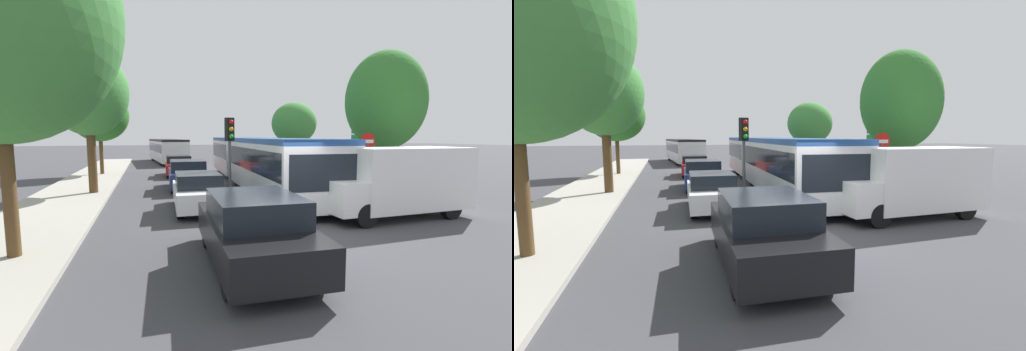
% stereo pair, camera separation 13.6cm
% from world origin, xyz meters
% --- Properties ---
extents(ground_plane, '(200.00, 200.00, 0.00)m').
position_xyz_m(ground_plane, '(0.00, 0.00, 0.00)').
color(ground_plane, '#3D3D42').
extents(kerb_strip_left, '(3.20, 38.09, 0.14)m').
position_xyz_m(kerb_strip_left, '(-6.95, 14.05, 0.07)').
color(kerb_strip_left, '#9E998E').
rests_on(kerb_strip_left, ground).
extents(articulated_bus, '(3.79, 17.56, 2.59)m').
position_xyz_m(articulated_bus, '(1.95, 9.66, 1.49)').
color(articulated_bus, silver).
rests_on(articulated_bus, ground).
extents(city_bus_rear, '(3.38, 11.15, 2.36)m').
position_xyz_m(city_bus_rear, '(-1.75, 28.10, 1.37)').
color(city_bus_rear, silver).
rests_on(city_bus_rear, ground).
extents(queued_car_black, '(2.02, 4.40, 1.50)m').
position_xyz_m(queued_car_black, '(-1.65, -1.40, 0.76)').
color(queued_car_black, black).
rests_on(queued_car_black, ground).
extents(queued_car_white, '(1.83, 4.00, 1.37)m').
position_xyz_m(queued_car_white, '(-1.99, 4.31, 0.69)').
color(queued_car_white, white).
rests_on(queued_car_white, ground).
extents(queued_car_navy, '(1.99, 4.33, 1.48)m').
position_xyz_m(queued_car_navy, '(-1.78, 9.50, 0.75)').
color(queued_car_navy, navy).
rests_on(queued_car_navy, ground).
extents(queued_car_red, '(1.87, 4.08, 1.39)m').
position_xyz_m(queued_car_red, '(-1.70, 15.57, 0.71)').
color(queued_car_red, '#B21E19').
rests_on(queued_car_red, ground).
extents(white_van, '(5.05, 2.11, 2.31)m').
position_xyz_m(white_van, '(4.20, 1.27, 1.24)').
color(white_van, white).
rests_on(white_van, ground).
extents(traffic_light, '(0.37, 0.39, 3.40)m').
position_xyz_m(traffic_light, '(-0.58, 5.20, 2.50)').
color(traffic_light, '#56595E').
rests_on(traffic_light, ground).
extents(no_entry_sign, '(0.70, 0.08, 2.82)m').
position_xyz_m(no_entry_sign, '(4.86, 3.91, 1.88)').
color(no_entry_sign, '#56595E').
rests_on(no_entry_sign, ground).
extents(direction_sign_post, '(0.16, 1.40, 3.60)m').
position_xyz_m(direction_sign_post, '(6.61, 6.96, 2.57)').
color(direction_sign_post, '#56595E').
rests_on(direction_sign_post, ground).
extents(tree_left_mid, '(3.41, 3.41, 6.51)m').
position_xyz_m(tree_left_mid, '(-6.08, 8.87, 4.58)').
color(tree_left_mid, '#51381E').
rests_on(tree_left_mid, ground).
extents(tree_left_far, '(3.77, 3.77, 5.78)m').
position_xyz_m(tree_left_far, '(-6.66, 17.18, 4.05)').
color(tree_left_far, '#51381E').
rests_on(tree_left_far, ground).
extents(tree_right_near, '(3.55, 3.55, 6.49)m').
position_xyz_m(tree_right_near, '(6.57, 5.22, 4.16)').
color(tree_right_near, '#51381E').
rests_on(tree_right_near, ground).
extents(tree_right_mid, '(3.29, 3.29, 5.13)m').
position_xyz_m(tree_right_mid, '(6.62, 15.24, 3.60)').
color(tree_right_mid, '#51381E').
rests_on(tree_right_mid, ground).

